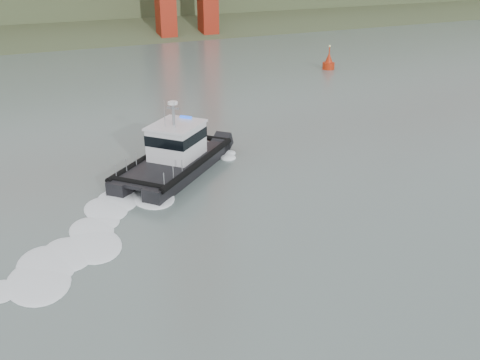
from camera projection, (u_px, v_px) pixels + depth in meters
name	position (u px, v px, depth m)	size (l,w,h in m)	color
ground	(320.00, 278.00, 26.08)	(400.00, 400.00, 0.00)	slate
patrol_boat	(175.00, 154.00, 38.11)	(10.87, 10.22, 5.32)	black
nav_buoy	(329.00, 63.00, 71.10)	(1.61, 1.61, 3.36)	#A7250B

